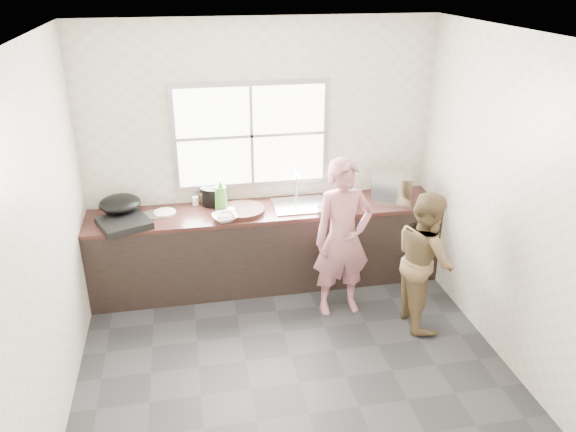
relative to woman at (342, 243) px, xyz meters
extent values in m
cube|color=#29292B|center=(-0.62, -0.63, -0.73)|extent=(3.60, 3.20, 0.01)
cube|color=silver|center=(-0.62, -0.63, 1.98)|extent=(3.60, 3.20, 0.01)
cube|color=beige|center=(-0.62, 0.97, 0.62)|extent=(3.60, 0.01, 2.70)
cube|color=beige|center=(-2.43, -0.63, 0.62)|extent=(0.01, 3.20, 2.70)
cube|color=beige|center=(1.18, -0.63, 0.62)|extent=(0.01, 3.20, 2.70)
cube|color=beige|center=(-0.62, -2.24, 0.62)|extent=(3.60, 0.01, 2.70)
cube|color=black|center=(-0.62, 0.66, -0.32)|extent=(3.60, 0.62, 0.82)
cube|color=#331914|center=(-0.62, 0.66, 0.11)|extent=(3.60, 0.64, 0.04)
cube|color=silver|center=(-0.27, 0.66, 0.14)|extent=(0.55, 0.45, 0.02)
cylinder|color=silver|center=(-0.27, 0.86, 0.28)|extent=(0.02, 0.02, 0.30)
cube|color=#9EA0A5|center=(-0.72, 0.96, 0.82)|extent=(1.60, 0.05, 1.10)
cube|color=white|center=(-0.72, 0.93, 0.82)|extent=(1.50, 0.01, 1.00)
imported|color=#B16A72|center=(0.00, 0.00, 0.00)|extent=(0.56, 0.39, 1.46)
imported|color=brown|center=(0.70, -0.32, -0.07)|extent=(0.51, 0.65, 1.32)
cylinder|color=black|center=(-0.88, 0.61, 0.15)|extent=(0.56, 0.56, 0.05)
cube|color=#B1B5B8|center=(-1.05, 0.62, 0.17)|extent=(0.21, 0.14, 0.01)
imported|color=white|center=(-1.06, 0.45, 0.16)|extent=(0.28, 0.28, 0.06)
imported|color=white|center=(0.17, 0.51, 0.16)|extent=(0.24, 0.24, 0.06)
imported|color=white|center=(-0.05, 0.45, 0.16)|extent=(0.26, 0.26, 0.07)
cylinder|color=black|center=(-1.14, 0.89, 0.22)|extent=(0.32, 0.32, 0.19)
cylinder|color=white|center=(-1.64, 0.73, 0.14)|extent=(0.26, 0.26, 0.02)
imported|color=#49902F|center=(-1.07, 0.72, 0.30)|extent=(0.15, 0.15, 0.34)
imported|color=#3C2A0F|center=(-1.24, 0.89, 0.22)|extent=(0.10, 0.10, 0.18)
imported|color=#491C12|center=(-1.13, 0.85, 0.22)|extent=(0.18, 0.18, 0.18)
cylinder|color=white|center=(-1.33, 0.89, 0.18)|extent=(0.09, 0.09, 0.09)
cube|color=black|center=(-2.02, 0.50, 0.16)|extent=(0.57, 0.57, 0.07)
ellipsoid|color=black|center=(-2.06, 0.74, 0.27)|extent=(0.43, 0.43, 0.15)
cube|color=silver|center=(0.68, 0.58, 0.28)|extent=(0.48, 0.40, 0.31)
cylinder|color=silver|center=(-2.04, 0.79, 0.14)|extent=(0.23, 0.23, 0.01)
cylinder|color=#A5A6AB|center=(-1.75, 0.70, 0.14)|extent=(0.27, 0.27, 0.01)
camera|label=1|loc=(-1.39, -4.54, 2.41)|focal=35.00mm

